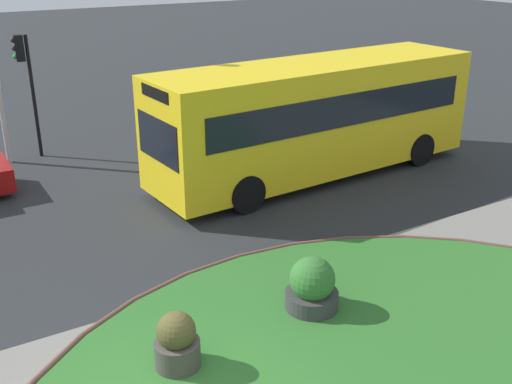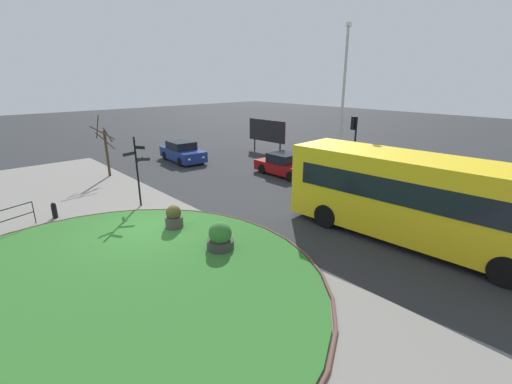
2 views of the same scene
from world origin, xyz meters
TOP-DOWN VIEW (x-y plane):
  - ground at (0.00, 0.00)m, footprint 120.00×120.00m
  - sidewalk_paving at (0.00, -1.61)m, footprint 32.00×8.78m
  - grass_island at (3.27, -3.17)m, footprint 13.29×13.29m
  - grass_kerb_ring at (3.27, -3.17)m, footprint 13.60×13.60m
  - signpost_directional at (-3.01, 1.03)m, footprint 1.00×1.22m
  - bollard_foreground at (-4.08, -2.56)m, footprint 0.22×0.22m
  - bus_yellow at (7.79, 7.04)m, footprint 10.10×3.15m
  - car_near_lane at (-10.15, 7.67)m, footprint 4.40×2.17m
  - car_far_lane at (-2.21, 10.49)m, footprint 4.12×1.90m
  - traffic_light_near at (1.13, 12.95)m, footprint 0.49×0.30m
  - lamppost_tall at (0.26, 12.81)m, footprint 0.32×0.32m
  - billboard_left at (-8.37, 14.81)m, footprint 4.05×0.34m
  - planter_near_signpost at (0.61, 0.81)m, footprint 0.73×0.73m
  - planter_kerbside at (3.43, 1.10)m, footprint 0.99×0.99m
  - street_tree_bare at (-9.52, 1.90)m, footprint 1.48×1.33m

SIDE VIEW (x-z plane):
  - ground at x=0.00m, z-range 0.00..0.00m
  - sidewalk_paving at x=0.00m, z-range 0.00..0.02m
  - grass_island at x=3.27m, z-range 0.00..0.10m
  - grass_kerb_ring at x=3.27m, z-range 0.00..0.11m
  - bollard_foreground at x=-4.08m, z-range 0.01..0.76m
  - planter_near_signpost at x=0.61m, z-range -0.04..1.01m
  - planter_kerbside at x=3.43m, z-range -0.06..1.05m
  - car_far_lane at x=-2.21m, z-range -0.07..1.34m
  - car_near_lane at x=-10.15m, z-range -0.05..1.45m
  - billboard_left at x=-8.37m, z-range 0.41..3.11m
  - bus_yellow at x=7.79m, z-range 0.12..3.42m
  - street_tree_bare at x=-9.52m, z-range -0.08..3.76m
  - signpost_directional at x=-3.01m, z-range 0.25..3.69m
  - traffic_light_near at x=1.13m, z-range 0.89..4.71m
  - lamppost_tall at x=0.26m, z-range 0.30..9.31m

